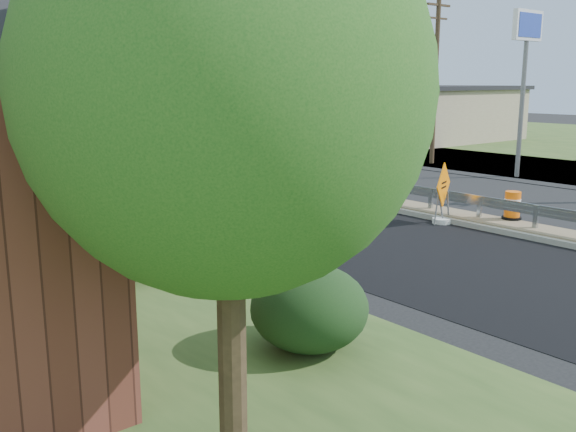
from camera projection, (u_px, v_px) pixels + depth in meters
ground at (430, 214)px, 22.77m from camera, size 140.00×140.00×0.00m
grass_verge_far at (574, 143)px, 48.96m from camera, size 40.00×120.00×0.03m
milled_overlay at (179, 191)px, 27.59m from camera, size 7.20×120.00×0.01m
median at (288, 184)px, 28.79m from camera, size 1.60×55.00×0.23m
guardrail at (274, 168)px, 29.42m from camera, size 0.10×46.15×0.72m
retail_building_near at (397, 113)px, 50.48m from camera, size 18.50×12.50×4.27m
pylon_sign_south at (527, 41)px, 30.22m from camera, size 2.20×0.30×7.90m
pylon_sign_mid at (336, 51)px, 40.04m from camera, size 2.20×0.30×7.90m
pylon_sign_north at (214, 57)px, 50.63m from camera, size 2.20×0.30×7.90m
utility_pole_smid at (436, 76)px, 35.69m from camera, size 1.90×0.26×9.40m
utility_pole_nmid at (270, 77)px, 47.03m from camera, size 1.90×0.26×9.40m
utility_pole_north at (169, 78)px, 58.37m from camera, size 1.90×0.26×9.40m
hedge_south at (309, 307)px, 11.24m from camera, size 2.09×2.09×1.52m
hedge_mid at (130, 245)px, 15.47m from camera, size 2.09×2.09×1.52m
hedge_north at (60, 206)px, 20.31m from camera, size 2.09×2.09×1.52m
tree_near_green at (227, 91)px, 7.08m from camera, size 4.62×4.62×6.86m
tree_far_yellow at (324, 82)px, 63.68m from camera, size 4.62×4.62×6.86m
caution_sign at (442, 208)px, 21.21m from camera, size 1.39×0.62×2.05m
barrel_median_near at (512, 206)px, 20.82m from camera, size 0.62×0.62×0.91m
barrel_median_mid at (279, 171)px, 29.33m from camera, size 0.56×0.56×0.82m
barrel_median_far at (168, 152)px, 36.58m from camera, size 0.64×0.64×0.93m
barrel_shoulder_far at (187, 138)px, 48.62m from camera, size 0.53×0.53×0.78m
car_silver at (276, 153)px, 35.52m from camera, size 2.11×4.36×1.43m
car_dark_mid at (177, 137)px, 45.47m from camera, size 1.88×4.53×1.46m
car_dark_far at (120, 128)px, 54.07m from camera, size 2.61×5.31×1.49m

